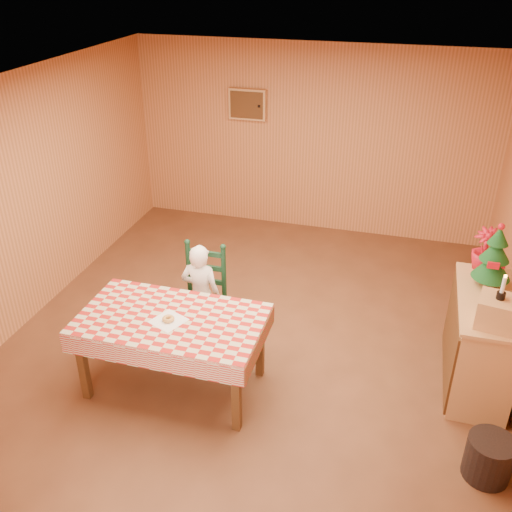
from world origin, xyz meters
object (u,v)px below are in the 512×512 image
at_px(shelf_unit, 479,341).
at_px(crate, 497,312).
at_px(seated_child, 201,295).
at_px(storage_bin, 489,458).
at_px(ladder_chair, 203,297).
at_px(christmas_tree, 494,258).
at_px(dining_table, 171,325).

distance_m(shelf_unit, crate, 0.71).
bearing_deg(seated_child, storage_bin, 159.29).
height_order(ladder_chair, christmas_tree, christmas_tree).
bearing_deg(shelf_unit, dining_table, -162.89).
bearing_deg(ladder_chair, crate, -7.61).
height_order(crate, storage_bin, crate).
bearing_deg(seated_child, dining_table, 90.00).
xyz_separation_m(seated_child, christmas_tree, (2.69, 0.35, 0.65)).
bearing_deg(ladder_chair, storage_bin, -21.74).
bearing_deg(crate, christmas_tree, 90.00).
height_order(dining_table, storage_bin, dining_table).
bearing_deg(dining_table, christmas_tree, 21.78).
bearing_deg(seated_child, shelf_unit, -177.93).
bearing_deg(storage_bin, christmas_tree, 91.98).
relative_size(ladder_chair, crate, 3.60).
bearing_deg(crate, seated_child, 173.58).
relative_size(ladder_chair, seated_child, 0.96).
height_order(dining_table, crate, crate).
relative_size(dining_table, shelf_unit, 1.34).
distance_m(shelf_unit, storage_bin, 1.17).
distance_m(crate, christmas_tree, 0.67).
relative_size(ladder_chair, shelf_unit, 0.87).
height_order(seated_child, storage_bin, seated_child).
relative_size(ladder_chair, storage_bin, 2.97).
xyz_separation_m(dining_table, christmas_tree, (2.69, 1.08, 0.52)).
xyz_separation_m(ladder_chair, christmas_tree, (2.69, 0.29, 0.71)).
xyz_separation_m(ladder_chair, crate, (2.69, -0.36, 0.55)).
distance_m(dining_table, storage_bin, 2.81).
bearing_deg(crate, dining_table, -171.00).
height_order(ladder_chair, storage_bin, ladder_chair).
bearing_deg(dining_table, ladder_chair, 90.00).
relative_size(shelf_unit, storage_bin, 3.41).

